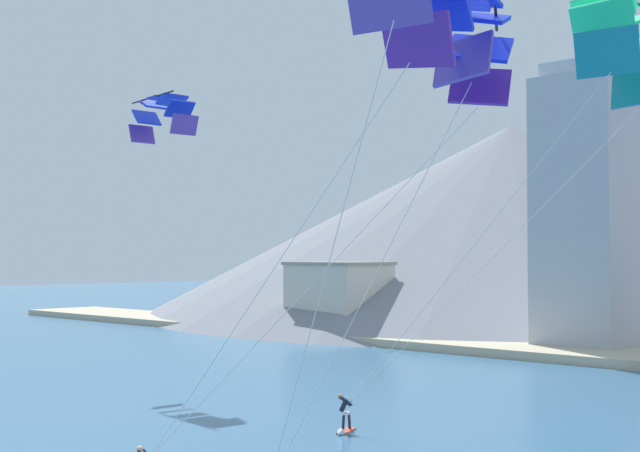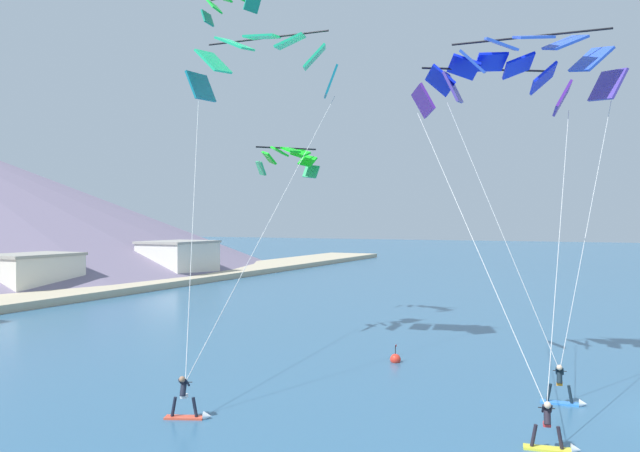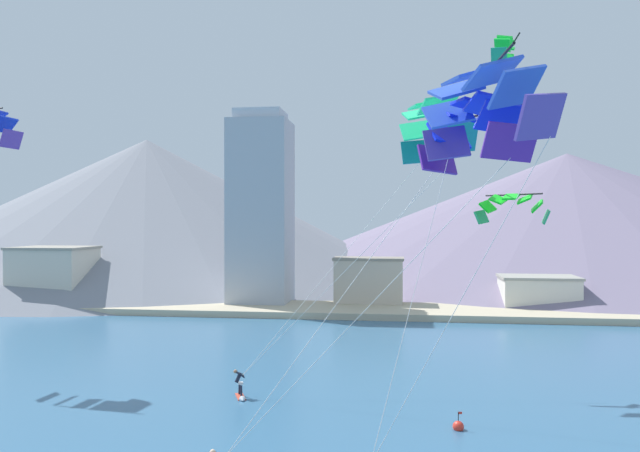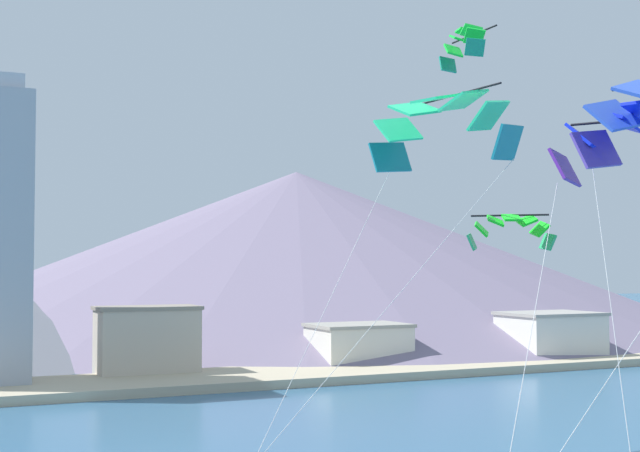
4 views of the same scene
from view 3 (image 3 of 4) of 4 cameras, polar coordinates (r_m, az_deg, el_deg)
kitesurfer_mid_center at (r=37.67m, az=-7.31°, el=-14.61°), size 1.04×1.76×1.73m
parafoil_kite_near_lead at (r=26.92m, az=13.85°, el=8.70°), size 12.40×7.51×14.03m
parafoil_kite_near_trail at (r=25.21m, az=14.28°, el=10.98°), size 6.61×8.09×14.97m
parafoil_kite_mid_center at (r=39.15m, az=10.20°, el=9.24°), size 13.46×8.44×16.44m
parafoil_kite_distant_high_outer at (r=40.32m, az=17.15°, el=1.81°), size 4.42×2.89×1.94m
parafoil_kite_distant_mid_solo at (r=46.30m, az=16.55°, el=15.10°), size 2.18×4.90×2.09m
race_marker_buoy at (r=33.00m, az=12.53°, el=-17.46°), size 0.56×0.56×1.02m
shoreline_strip at (r=70.04m, az=6.04°, el=-7.71°), size 180.00×10.00×0.70m
shore_building_harbour_front at (r=82.04m, az=-23.17°, el=-4.25°), size 8.84×7.24×7.20m
shore_building_quay_east at (r=75.64m, az=19.34°, el=-5.84°), size 8.62×6.08×4.04m
shore_building_quay_west at (r=73.91m, az=4.48°, el=-5.20°), size 8.25×4.26×6.01m
highrise_tower at (r=74.82m, az=-5.42°, el=1.38°), size 7.00×7.00×23.42m
mountain_peak_west_ridge at (r=120.16m, az=-15.56°, el=1.59°), size 98.44×98.44×25.39m
mountain_peak_central_summit at (r=128.19m, az=21.64°, el=1.01°), size 118.56×118.56×23.22m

